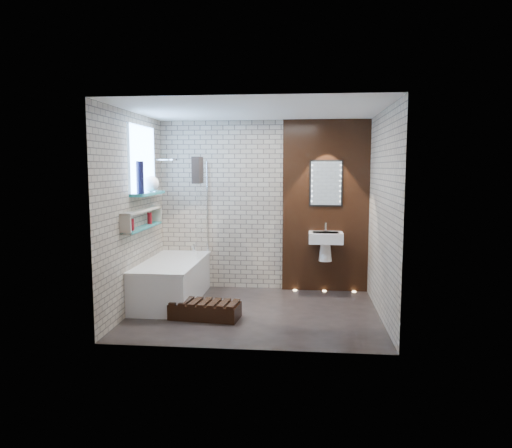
# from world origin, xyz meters

# --- Properties ---
(ground) EXTENTS (3.20, 3.20, 0.00)m
(ground) POSITION_xyz_m (0.00, 0.00, 0.00)
(ground) COLOR black
(ground) RESTS_ON ground
(room_shell) EXTENTS (3.24, 3.20, 2.60)m
(room_shell) POSITION_xyz_m (0.00, 0.00, 1.30)
(room_shell) COLOR gray
(room_shell) RESTS_ON ground
(walnut_panel) EXTENTS (1.30, 0.06, 2.60)m
(walnut_panel) POSITION_xyz_m (0.95, 1.27, 1.30)
(walnut_panel) COLOR black
(walnut_panel) RESTS_ON ground
(clerestory_window) EXTENTS (0.18, 1.00, 0.94)m
(clerestory_window) POSITION_xyz_m (-1.57, 0.35, 1.90)
(clerestory_window) COLOR #7FADE0
(clerestory_window) RESTS_ON room_shell
(display_niche) EXTENTS (0.14, 1.30, 0.26)m
(display_niche) POSITION_xyz_m (-1.53, 0.15, 1.20)
(display_niche) COLOR teal
(display_niche) RESTS_ON room_shell
(bathtub) EXTENTS (0.79, 1.74, 0.70)m
(bathtub) POSITION_xyz_m (-1.22, 0.45, 0.29)
(bathtub) COLOR white
(bathtub) RESTS_ON ground
(bath_screen) EXTENTS (0.01, 0.78, 1.40)m
(bath_screen) POSITION_xyz_m (-0.87, 0.89, 1.28)
(bath_screen) COLOR white
(bath_screen) RESTS_ON bathtub
(towel) EXTENTS (0.11, 0.28, 0.37)m
(towel) POSITION_xyz_m (-0.87, 0.60, 1.85)
(towel) COLOR #292321
(towel) RESTS_ON bath_screen
(shower_head) EXTENTS (0.18, 0.18, 0.02)m
(shower_head) POSITION_xyz_m (-1.30, 0.95, 2.00)
(shower_head) COLOR silver
(shower_head) RESTS_ON room_shell
(washbasin) EXTENTS (0.50, 0.36, 0.58)m
(washbasin) POSITION_xyz_m (0.95, 1.07, 0.79)
(washbasin) COLOR white
(washbasin) RESTS_ON walnut_panel
(led_mirror) EXTENTS (0.50, 0.02, 0.70)m
(led_mirror) POSITION_xyz_m (0.95, 1.23, 1.65)
(led_mirror) COLOR black
(led_mirror) RESTS_ON walnut_panel
(walnut_step) EXTENTS (0.90, 0.48, 0.19)m
(walnut_step) POSITION_xyz_m (-0.60, -0.30, 0.10)
(walnut_step) COLOR black
(walnut_step) RESTS_ON ground
(niche_bottles) EXTENTS (0.06, 0.78, 0.16)m
(niche_bottles) POSITION_xyz_m (-1.53, 0.10, 1.18)
(niche_bottles) COLOR maroon
(niche_bottles) RESTS_ON display_niche
(sill_vases) EXTENTS (0.22, 0.61, 0.42)m
(sill_vases) POSITION_xyz_m (-1.50, 0.33, 1.69)
(sill_vases) COLOR #131334
(sill_vases) RESTS_ON clerestory_window
(floor_uplights) EXTENTS (0.96, 0.06, 0.01)m
(floor_uplights) POSITION_xyz_m (0.95, 1.20, 0.01)
(floor_uplights) COLOR #FFD899
(floor_uplights) RESTS_ON ground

